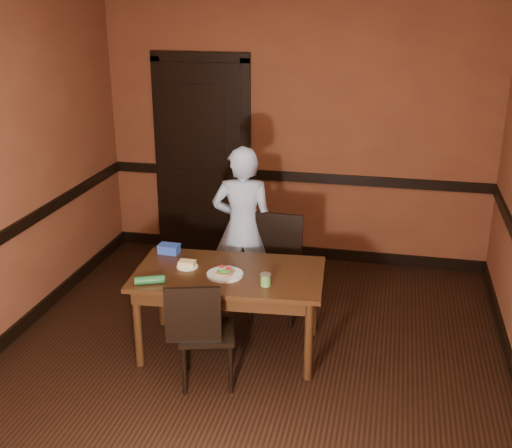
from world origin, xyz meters
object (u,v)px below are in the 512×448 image
at_px(sandwich_plate, 225,273).
at_px(sauce_jar, 266,280).
at_px(chair_near, 207,330).
at_px(person, 243,228).
at_px(food_tub, 169,249).
at_px(cheese_saucer, 187,265).
at_px(dining_table, 230,311).
at_px(chair_far, 275,269).

distance_m(sandwich_plate, sauce_jar, 0.36).
height_order(chair_near, sauce_jar, chair_near).
relative_size(person, food_tub, 8.39).
height_order(sandwich_plate, cheese_saucer, sandwich_plate).
bearing_deg(cheese_saucer, sauce_jar, -16.05).
relative_size(sauce_jar, food_tub, 0.53).
bearing_deg(sauce_jar, dining_table, 152.06).
bearing_deg(chair_far, sauce_jar, -83.00).
distance_m(person, sandwich_plate, 0.89).
xyz_separation_m(chair_near, sandwich_plate, (0.03, 0.39, 0.28)).
bearing_deg(sandwich_plate, cheese_saucer, 164.82).
bearing_deg(dining_table, sandwich_plate, -104.93).
bearing_deg(sauce_jar, chair_far, 95.93).
bearing_deg(chair_far, chair_near, -103.80).
xyz_separation_m(sauce_jar, cheese_saucer, (-0.67, 0.19, -0.03)).
distance_m(person, cheese_saucer, 0.84).
height_order(dining_table, cheese_saucer, cheese_saucer).
xyz_separation_m(person, food_tub, (-0.50, -0.55, -0.02)).
relative_size(cheese_saucer, food_tub, 0.96).
height_order(chair_far, food_tub, chair_far).
distance_m(chair_near, food_tub, 0.95).
bearing_deg(chair_far, sandwich_plate, -108.96).
height_order(dining_table, food_tub, food_tub).
distance_m(dining_table, sandwich_plate, 0.37).
bearing_deg(person, food_tub, 38.82).
distance_m(chair_far, chair_near, 1.13).
bearing_deg(chair_far, dining_table, -109.97).
distance_m(dining_table, chair_far, 0.69).
height_order(person, food_tub, person).
bearing_deg(chair_near, cheese_saucer, -73.70).
bearing_deg(sandwich_plate, dining_table, 79.53).
height_order(chair_far, person, person).
bearing_deg(dining_table, food_tub, 151.30).
relative_size(dining_table, chair_far, 1.62).
bearing_deg(food_tub, person, 50.16).
distance_m(chair_far, sauce_jar, 0.86).
relative_size(chair_far, cheese_saucer, 5.31).
height_order(chair_near, sandwich_plate, chair_near).
xyz_separation_m(person, cheese_saucer, (-0.26, -0.80, -0.04)).
xyz_separation_m(sandwich_plate, cheese_saucer, (-0.33, 0.09, 0.00)).
bearing_deg(sandwich_plate, food_tub, 149.72).
relative_size(chair_far, person, 0.61).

